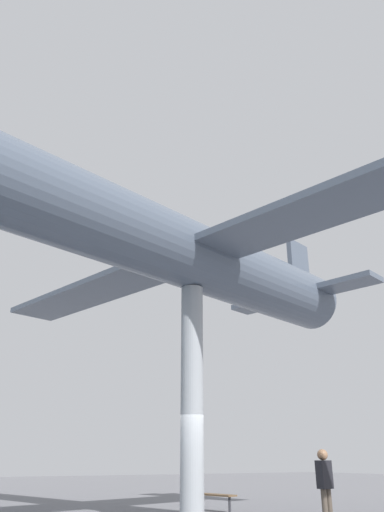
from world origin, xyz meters
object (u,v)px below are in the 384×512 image
visitor_person (325,481)px  plaza_bench (216,496)px  suspended_airplane (184,253)px  support_pylon_central (192,399)px

visitor_person → plaza_bench: visitor_person is taller
suspended_airplane → visitor_person: size_ratio=9.79×
support_pylon_central → plaza_bench: size_ratio=3.83×
suspended_airplane → visitor_person: (-0.86, -3.50, -5.68)m
suspended_airplane → plaza_bench: (3.67, -3.13, -6.26)m
visitor_person → support_pylon_central: bearing=-27.0°
support_pylon_central → suspended_airplane: bearing=106.7°
visitor_person → plaza_bench: size_ratio=1.16×
suspended_airplane → visitor_person: suspended_airplane is taller
plaza_bench → visitor_person: bearing=-175.4°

